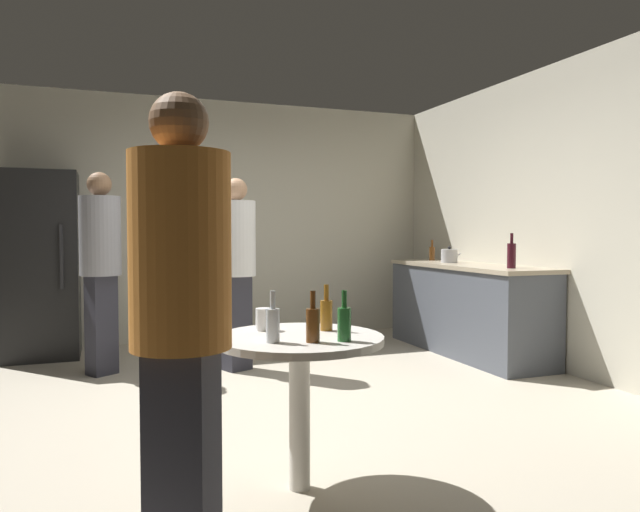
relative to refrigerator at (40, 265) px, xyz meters
The scene contains 17 objects.
ground_plane 2.94m from the refrigerator, 52.16° to the right, with size 5.20×5.20×0.10m, color #B2A893.
wall_back 1.82m from the refrigerator, 14.13° to the left, with size 5.32×0.06×2.70m, color beige.
wall_side_right 4.89m from the refrigerator, 26.88° to the right, with size 0.06×5.20×2.70m, color beige.
refrigerator is the anchor object (origin of this frame).
kitchen_counter 4.21m from the refrigerator, 17.69° to the right, with size 0.64×2.10×0.90m.
kettle 4.07m from the refrigerator, 14.53° to the right, with size 0.24×0.17×0.18m.
wine_bottle_on_counter 4.43m from the refrigerator, 26.79° to the right, with size 0.08×0.08×0.31m.
beer_bottle_on_counter 4.05m from the refrigerator, ahead, with size 0.06×0.06×0.23m.
foreground_table 3.95m from the refrigerator, 68.56° to the right, with size 0.80×0.80×0.73m.
beer_bottle_amber 3.92m from the refrigerator, 65.71° to the right, with size 0.06×0.06×0.23m.
beer_bottle_brown 4.11m from the refrigerator, 69.39° to the right, with size 0.06×0.06×0.23m.
beer_bottle_green 4.18m from the refrigerator, 67.69° to the right, with size 0.06×0.06×0.23m.
beer_bottle_clear 4.00m from the refrigerator, 71.37° to the right, with size 0.06×0.06×0.23m.
plastic_cup_white 3.70m from the refrigerator, 69.11° to the right, with size 0.08×0.08×0.11m, color white.
person_in_white_shirt 2.05m from the refrigerator, 35.04° to the right, with size 0.44×0.44×1.69m.
person_in_orange_shirt 4.36m from the refrigerator, 79.19° to the right, with size 0.47×0.47×1.69m.
person_in_gray_shirt 1.10m from the refrigerator, 59.68° to the right, with size 0.47×0.47×1.73m.
Camera 1 is at (-1.13, -4.11, 1.23)m, focal length 33.28 mm.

